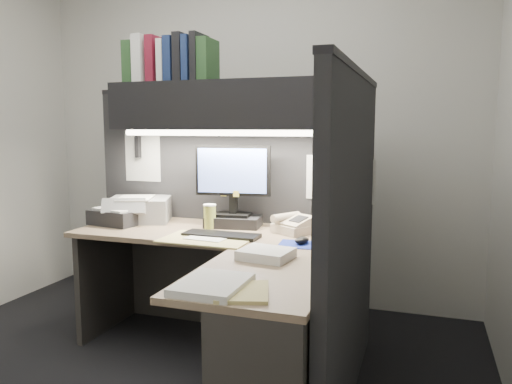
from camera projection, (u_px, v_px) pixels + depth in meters
floor at (158, 384)px, 2.67m from camera, size 3.50×3.50×0.00m
wall_back at (250, 129)px, 3.90m from camera, size 3.50×0.04×2.70m
partition_back at (227, 210)px, 3.43m from camera, size 1.90×0.06×1.60m
partition_right at (350, 244)px, 2.42m from camera, size 0.06×1.50×1.60m
desk at (231, 314)px, 2.47m from camera, size 1.70×1.53×0.73m
overhead_shelf at (229, 105)px, 3.14m from camera, size 1.55×0.34×0.30m
task_light_tube at (221, 133)px, 3.03m from camera, size 1.32×0.04×0.04m
monitor at (233, 195)px, 3.18m from camera, size 0.48×0.25×0.52m
keyboard at (221, 235)px, 2.90m from camera, size 0.45×0.16×0.02m
mousepad at (299, 244)px, 2.71m from camera, size 0.23×0.21×0.00m
mouse at (302, 240)px, 2.72m from camera, size 0.10×0.12×0.04m
telephone at (295, 226)px, 3.01m from camera, size 0.29×0.30×0.09m
coffee_cup at (210, 217)px, 3.14m from camera, size 0.10×0.10×0.14m
printer at (140, 209)px, 3.39m from camera, size 0.49×0.46×0.16m
notebook_stack at (119, 216)px, 3.30m from camera, size 0.36×0.32×0.10m
open_folder at (207, 239)px, 2.83m from camera, size 0.51×0.34×0.01m
paper_stack_a at (266, 254)px, 2.42m from camera, size 0.27×0.24×0.05m
paper_stack_b at (212, 285)px, 1.97m from camera, size 0.26×0.32×0.03m
manila_stack at (243, 292)px, 1.91m from camera, size 0.26×0.30×0.01m
binder_row at (171, 61)px, 3.24m from camera, size 0.60×0.25×0.31m
pinned_papers at (265, 180)px, 2.93m from camera, size 1.76×1.31×0.51m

